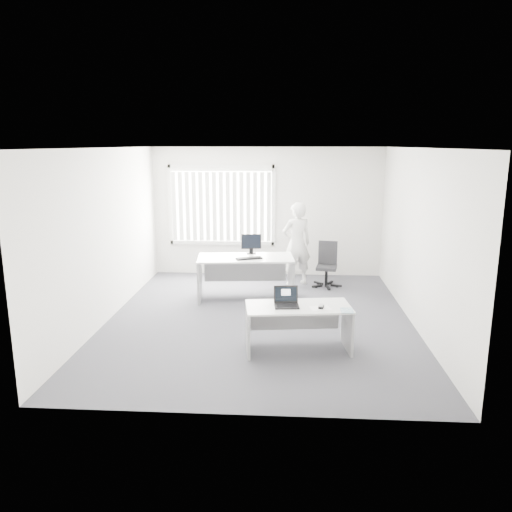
# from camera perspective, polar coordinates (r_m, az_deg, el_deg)

# --- Properties ---
(ground) EXTENTS (6.00, 6.00, 0.00)m
(ground) POSITION_cam_1_polar(r_m,az_deg,el_deg) (8.37, 0.37, -7.27)
(ground) COLOR #4B4B52
(ground) RESTS_ON ground
(wall_back) EXTENTS (5.00, 0.02, 2.80)m
(wall_back) POSITION_cam_1_polar(r_m,az_deg,el_deg) (10.96, 1.29, 5.04)
(wall_back) COLOR silver
(wall_back) RESTS_ON ground
(wall_front) EXTENTS (5.00, 0.02, 2.80)m
(wall_front) POSITION_cam_1_polar(r_m,az_deg,el_deg) (5.09, -1.55, -3.96)
(wall_front) COLOR silver
(wall_front) RESTS_ON ground
(wall_left) EXTENTS (0.02, 6.00, 2.80)m
(wall_left) POSITION_cam_1_polar(r_m,az_deg,el_deg) (8.52, -16.67, 2.29)
(wall_left) COLOR silver
(wall_left) RESTS_ON ground
(wall_right) EXTENTS (0.02, 6.00, 2.80)m
(wall_right) POSITION_cam_1_polar(r_m,az_deg,el_deg) (8.25, 18.00, 1.88)
(wall_right) COLOR silver
(wall_right) RESTS_ON ground
(ceiling) EXTENTS (5.00, 6.00, 0.02)m
(ceiling) POSITION_cam_1_polar(r_m,az_deg,el_deg) (7.87, 0.40, 12.26)
(ceiling) COLOR white
(ceiling) RESTS_ON wall_back
(window) EXTENTS (2.32, 0.06, 1.76)m
(window) POSITION_cam_1_polar(r_m,az_deg,el_deg) (10.99, -3.96, 5.82)
(window) COLOR silver
(window) RESTS_ON wall_back
(blinds) EXTENTS (2.20, 0.10, 1.50)m
(blinds) POSITION_cam_1_polar(r_m,az_deg,el_deg) (10.94, -4.00, 5.63)
(blinds) COLOR white
(blinds) RESTS_ON wall_back
(desk_near) EXTENTS (1.52, 0.86, 0.66)m
(desk_near) POSITION_cam_1_polar(r_m,az_deg,el_deg) (7.05, 4.84, -7.11)
(desk_near) COLOR silver
(desk_near) RESTS_ON ground
(desk_far) EXTENTS (1.84, 1.00, 0.81)m
(desk_far) POSITION_cam_1_polar(r_m,az_deg,el_deg) (9.32, -1.21, -1.46)
(desk_far) COLOR silver
(desk_far) RESTS_ON ground
(office_chair) EXTENTS (0.60, 0.60, 0.92)m
(office_chair) POSITION_cam_1_polar(r_m,az_deg,el_deg) (10.31, 8.07, -1.89)
(office_chair) COLOR black
(office_chair) RESTS_ON ground
(person) EXTENTS (0.74, 0.62, 1.72)m
(person) POSITION_cam_1_polar(r_m,az_deg,el_deg) (10.26, 4.67, 1.40)
(person) COLOR silver
(person) RESTS_ON ground
(laptop) EXTENTS (0.36, 0.33, 0.26)m
(laptop) POSITION_cam_1_polar(r_m,az_deg,el_deg) (6.89, 3.54, -4.79)
(laptop) COLOR black
(laptop) RESTS_ON desk_near
(paper_sheet) EXTENTS (0.31, 0.26, 0.00)m
(paper_sheet) POSITION_cam_1_polar(r_m,az_deg,el_deg) (6.93, 7.34, -5.91)
(paper_sheet) COLOR white
(paper_sheet) RESTS_ON desk_near
(mouse) EXTENTS (0.09, 0.12, 0.05)m
(mouse) POSITION_cam_1_polar(r_m,az_deg,el_deg) (6.92, 7.45, -5.73)
(mouse) COLOR #B1B1B3
(mouse) RESTS_ON paper_sheet
(booklet) EXTENTS (0.17, 0.23, 0.01)m
(booklet) POSITION_cam_1_polar(r_m,az_deg,el_deg) (6.87, 10.37, -6.15)
(booklet) COLOR white
(booklet) RESTS_ON desk_near
(keyboard) EXTENTS (0.50, 0.32, 0.02)m
(keyboard) POSITION_cam_1_polar(r_m,az_deg,el_deg) (9.10, -0.79, -0.28)
(keyboard) COLOR black
(keyboard) RESTS_ON desk_far
(monitor) EXTENTS (0.40, 0.17, 0.38)m
(monitor) POSITION_cam_1_polar(r_m,az_deg,el_deg) (9.51, -0.55, 1.40)
(monitor) COLOR black
(monitor) RESTS_ON desk_far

